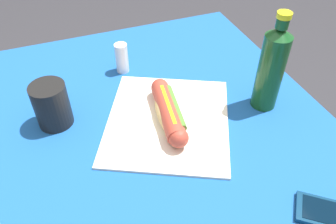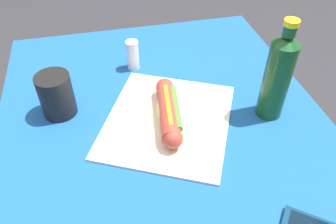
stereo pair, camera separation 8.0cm
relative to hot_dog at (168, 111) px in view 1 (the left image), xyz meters
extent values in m
cylinder|color=brown|center=(-0.37, -0.30, -0.44)|extent=(0.07, 0.07, 0.74)
cylinder|color=brown|center=(-0.37, 0.28, -0.44)|extent=(0.07, 0.07, 0.74)
cube|color=brown|center=(0.04, -0.01, -0.05)|extent=(0.99, 0.74, 0.03)
cube|color=#19519E|center=(0.04, -0.01, -0.03)|extent=(1.05, 0.80, 0.00)
cube|color=silver|center=(0.00, 0.00, -0.03)|extent=(0.42, 0.40, 0.01)
ellipsoid|color=#DBB26B|center=(0.00, 0.00, 0.00)|extent=(0.18, 0.08, 0.05)
cylinder|color=#A83D2D|center=(0.00, 0.00, 0.00)|extent=(0.19, 0.07, 0.05)
sphere|color=#A83D2D|center=(0.09, -0.01, 0.00)|extent=(0.05, 0.05, 0.05)
sphere|color=#A83D2D|center=(-0.09, 0.01, 0.00)|extent=(0.05, 0.05, 0.05)
cube|color=yellow|center=(0.00, 0.00, 0.02)|extent=(0.14, 0.03, 0.00)
cylinder|color=#4C7A2D|center=(0.00, 0.02, 0.01)|extent=(0.15, 0.04, 0.02)
cube|color=#0A2D4C|center=(0.35, 0.20, -0.03)|extent=(0.14, 0.15, 0.01)
cube|color=black|center=(0.35, 0.20, -0.02)|extent=(0.11, 0.12, 0.00)
cylinder|color=#14471E|center=(0.03, 0.25, 0.07)|extent=(0.06, 0.06, 0.20)
cone|color=#14471E|center=(0.03, 0.25, 0.17)|extent=(0.06, 0.06, 0.02)
cylinder|color=#14471E|center=(0.03, 0.25, 0.20)|extent=(0.03, 0.03, 0.02)
cylinder|color=yellow|center=(0.03, 0.25, 0.21)|extent=(0.03, 0.03, 0.01)
cylinder|color=black|center=(-0.09, -0.26, 0.02)|extent=(0.08, 0.08, 0.11)
cylinder|color=silver|center=(-0.24, -0.05, 0.01)|extent=(0.04, 0.04, 0.09)
camera|label=1|loc=(0.55, -0.21, 0.54)|focal=36.02mm
camera|label=2|loc=(0.58, -0.13, 0.54)|focal=36.02mm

